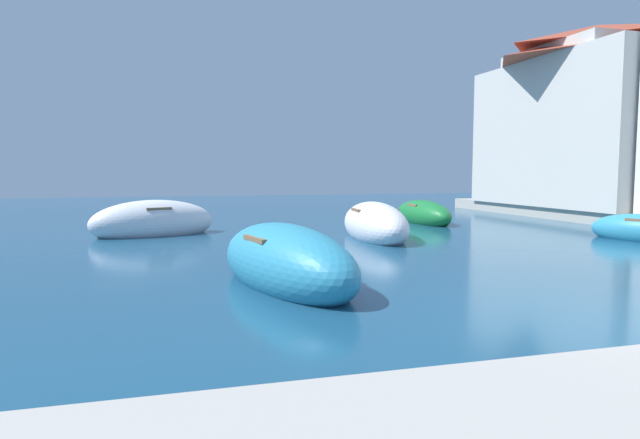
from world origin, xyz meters
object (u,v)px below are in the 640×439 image
at_px(moored_boat_0, 375,225).
at_px(moored_boat_2, 286,263).
at_px(waterfront_building_annex, 595,115).
at_px(moored_boat_3, 153,222).
at_px(waterfront_building_far, 593,120).
at_px(moored_boat_7, 423,215).

bearing_deg(moored_boat_0, moored_boat_2, 151.47).
bearing_deg(moored_boat_2, waterfront_building_annex, -68.81).
distance_m(moored_boat_3, waterfront_building_far, 19.73).
distance_m(moored_boat_2, waterfront_building_far, 20.56).
distance_m(moored_boat_7, waterfront_building_annex, 9.89).
xyz_separation_m(moored_boat_0, moored_boat_2, (-4.15, -6.18, 0.00)).
bearing_deg(moored_boat_0, waterfront_building_far, -62.37).
bearing_deg(waterfront_building_annex, moored_boat_3, -172.90).
bearing_deg(moored_boat_0, moored_boat_3, 73.47).
relative_size(moored_boat_0, moored_boat_2, 1.00).
bearing_deg(moored_boat_3, waterfront_building_far, -11.51).
bearing_deg(moored_boat_0, waterfront_building_annex, -62.78).
xyz_separation_m(moored_boat_3, waterfront_building_far, (19.17, 2.49, 3.95)).
bearing_deg(moored_boat_7, moored_boat_2, 142.60).
xyz_separation_m(moored_boat_7, waterfront_building_annex, (8.88, 0.92, 4.25)).
relative_size(moored_boat_0, waterfront_building_far, 0.46).
bearing_deg(waterfront_building_far, moored_boat_7, -173.40).
distance_m(moored_boat_2, waterfront_building_annex, 20.55).
bearing_deg(waterfront_building_far, waterfront_building_annex, -90.00).
bearing_deg(moored_boat_0, moored_boat_7, -36.37).
relative_size(moored_boat_0, waterfront_building_annex, 0.59).
height_order(moored_boat_0, moored_boat_2, moored_boat_2).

